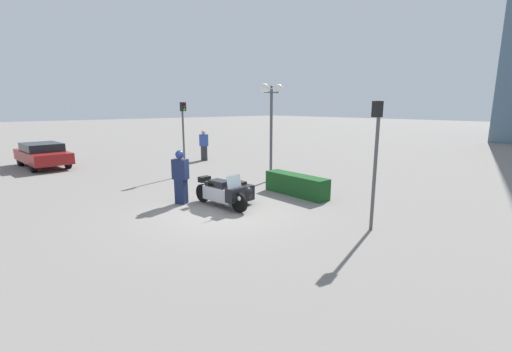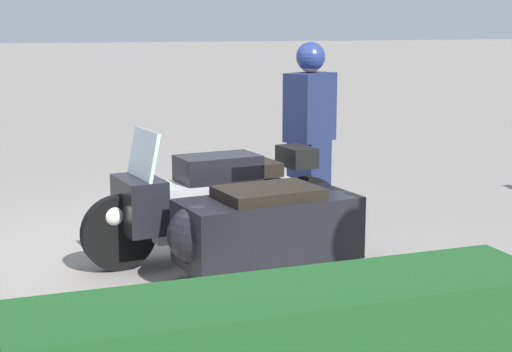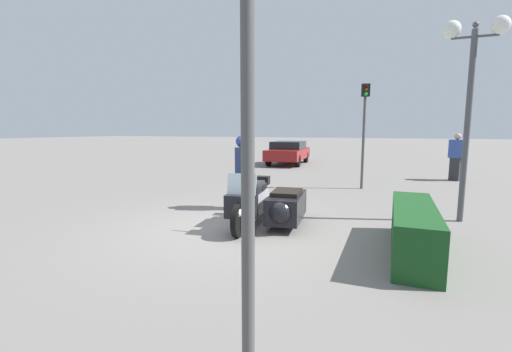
% 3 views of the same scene
% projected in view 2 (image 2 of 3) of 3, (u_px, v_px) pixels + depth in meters
% --- Properties ---
extents(ground_plane, '(160.00, 160.00, 0.00)m').
position_uv_depth(ground_plane, '(167.00, 252.00, 6.95)').
color(ground_plane, slate).
extents(police_motorcycle, '(2.40, 1.39, 1.15)m').
position_uv_depth(police_motorcycle, '(234.00, 214.00, 6.40)').
color(police_motorcycle, black).
rests_on(police_motorcycle, ground).
extents(officer_rider, '(0.58, 0.51, 1.82)m').
position_uv_depth(officer_rider, '(310.00, 130.00, 7.76)').
color(officer_rider, '#192347').
rests_on(officer_rider, ground).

